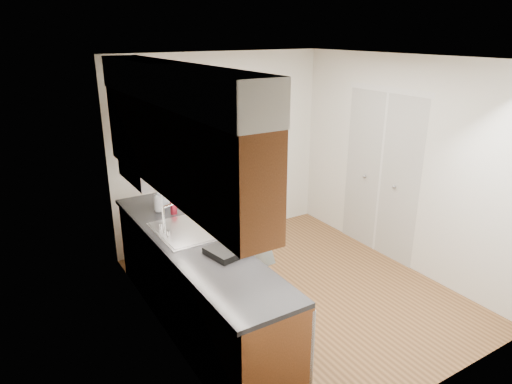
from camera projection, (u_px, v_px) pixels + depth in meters
floor at (296, 291)px, 5.08m from camera, size 3.50×3.50×0.00m
ceiling at (304, 58)px, 4.24m from camera, size 3.50×3.50×0.00m
wall_left at (160, 214)px, 3.92m from camera, size 0.02×3.50×2.50m
wall_right at (402, 164)px, 5.40m from camera, size 0.02×3.50×2.50m
wall_back at (221, 149)px, 6.06m from camera, size 3.00×0.02×2.50m
counter at (196, 282)px, 4.32m from camera, size 0.64×2.80×1.30m
upper_cabinets at (171, 131)px, 3.80m from camera, size 0.47×2.80×1.21m
closet_door at (380, 176)px, 5.71m from camera, size 0.02×1.22×2.05m
floor_mat at (252, 298)px, 4.93m from camera, size 0.49×0.80×0.01m
person at (252, 223)px, 4.63m from camera, size 0.64×0.74×1.77m
soap_bottle_a at (158, 199)px, 4.77m from camera, size 0.12×0.12×0.26m
soap_bottle_b at (161, 198)px, 4.89m from camera, size 0.11×0.11×0.21m
soap_bottle_c at (166, 197)px, 4.99m from camera, size 0.17×0.17×0.17m
soda_can at (174, 208)px, 4.73m from camera, size 0.08×0.08×0.13m
dish_rack at (230, 250)px, 3.90m from camera, size 0.41×0.37×0.06m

